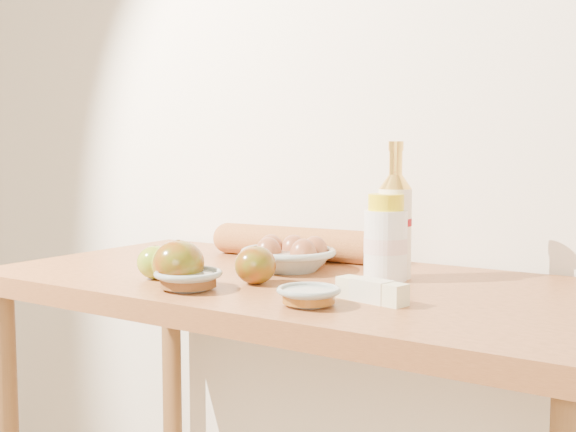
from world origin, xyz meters
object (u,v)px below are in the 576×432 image
at_px(table, 297,342).
at_px(bourbon_bottle, 395,223).
at_px(baguette, 295,243).
at_px(egg_bowl, 289,256).
at_px(cream_bottle, 386,240).

bearing_deg(table, bourbon_bottle, 33.76).
relative_size(table, baguette, 2.79).
height_order(table, bourbon_bottle, bourbon_bottle).
height_order(table, egg_bowl, egg_bowl).
bearing_deg(egg_bowl, cream_bottle, 2.12).
bearing_deg(baguette, egg_bowl, -65.96).
xyz_separation_m(table, egg_bowl, (-0.06, 0.07, 0.15)).
xyz_separation_m(egg_bowl, baguette, (-0.07, 0.13, 0.01)).
xyz_separation_m(cream_bottle, egg_bowl, (-0.21, -0.01, -0.05)).
height_order(bourbon_bottle, baguette, bourbon_bottle).
distance_m(table, bourbon_bottle, 0.29).
bearing_deg(bourbon_bottle, baguette, 174.30).
distance_m(cream_bottle, egg_bowl, 0.21).
relative_size(table, bourbon_bottle, 4.66).
bearing_deg(cream_bottle, egg_bowl, -174.83).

